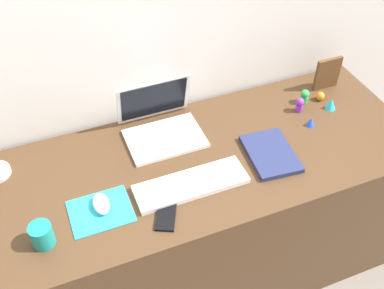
{
  "coord_description": "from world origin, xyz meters",
  "views": [
    {
      "loc": [
        -0.49,
        -1.14,
        2.0
      ],
      "look_at": [
        -0.04,
        0.0,
        0.83
      ],
      "focal_mm": 43.61,
      "sensor_mm": 36.0,
      "label": 1
    }
  ],
  "objects_px": {
    "laptop": "(160,121)",
    "keyboard": "(191,184)",
    "mouse": "(101,204)",
    "toy_figurine_blue": "(311,122)",
    "notebook_pad": "(271,154)",
    "cell_phone": "(166,215)",
    "toy_figurine_cyan": "(331,104)",
    "picture_frame": "(327,74)",
    "toy_figurine_orange": "(320,96)",
    "toy_figurine_purple": "(300,104)",
    "toy_figurine_green": "(305,96)",
    "coffee_mug": "(42,235)"
  },
  "relations": [
    {
      "from": "mouse",
      "to": "notebook_pad",
      "type": "bearing_deg",
      "value": 0.86
    },
    {
      "from": "toy_figurine_blue",
      "to": "toy_figurine_purple",
      "type": "distance_m",
      "value": 0.1
    },
    {
      "from": "keyboard",
      "to": "mouse",
      "type": "xyz_separation_m",
      "value": [
        -0.32,
        0.02,
        0.01
      ]
    },
    {
      "from": "toy_figurine_purple",
      "to": "toy_figurine_green",
      "type": "relative_size",
      "value": 1.01
    },
    {
      "from": "cell_phone",
      "to": "toy_figurine_blue",
      "type": "bearing_deg",
      "value": 42.65
    },
    {
      "from": "mouse",
      "to": "cell_phone",
      "type": "xyz_separation_m",
      "value": [
        0.19,
        -0.12,
        -0.02
      ]
    },
    {
      "from": "picture_frame",
      "to": "toy_figurine_cyan",
      "type": "bearing_deg",
      "value": -114.17
    },
    {
      "from": "laptop",
      "to": "coffee_mug",
      "type": "bearing_deg",
      "value": -144.57
    },
    {
      "from": "toy_figurine_purple",
      "to": "coffee_mug",
      "type": "bearing_deg",
      "value": -166.08
    },
    {
      "from": "toy_figurine_blue",
      "to": "toy_figurine_green",
      "type": "xyz_separation_m",
      "value": [
        0.06,
        0.14,
        0.01
      ]
    },
    {
      "from": "coffee_mug",
      "to": "toy_figurine_purple",
      "type": "bearing_deg",
      "value": 13.92
    },
    {
      "from": "laptop",
      "to": "coffee_mug",
      "type": "height_order",
      "value": "laptop"
    },
    {
      "from": "laptop",
      "to": "notebook_pad",
      "type": "height_order",
      "value": "laptop"
    },
    {
      "from": "picture_frame",
      "to": "toy_figurine_purple",
      "type": "xyz_separation_m",
      "value": [
        -0.2,
        -0.1,
        -0.04
      ]
    },
    {
      "from": "mouse",
      "to": "notebook_pad",
      "type": "distance_m",
      "value": 0.66
    },
    {
      "from": "laptop",
      "to": "keyboard",
      "type": "height_order",
      "value": "laptop"
    },
    {
      "from": "mouse",
      "to": "toy_figurine_blue",
      "type": "distance_m",
      "value": 0.9
    },
    {
      "from": "mouse",
      "to": "toy_figurine_blue",
      "type": "xyz_separation_m",
      "value": [
        0.9,
        0.1,
        -0.0
      ]
    },
    {
      "from": "notebook_pad",
      "to": "toy_figurine_blue",
      "type": "height_order",
      "value": "toy_figurine_blue"
    },
    {
      "from": "keyboard",
      "to": "toy_figurine_blue",
      "type": "bearing_deg",
      "value": 12.32
    },
    {
      "from": "cell_phone",
      "to": "toy_figurine_orange",
      "type": "xyz_separation_m",
      "value": [
        0.84,
        0.35,
        0.01
      ]
    },
    {
      "from": "toy_figurine_cyan",
      "to": "toy_figurine_green",
      "type": "xyz_separation_m",
      "value": [
        -0.08,
        0.08,
        0.01
      ]
    },
    {
      "from": "cell_phone",
      "to": "notebook_pad",
      "type": "distance_m",
      "value": 0.49
    },
    {
      "from": "laptop",
      "to": "toy_figurine_blue",
      "type": "distance_m",
      "value": 0.62
    },
    {
      "from": "cell_phone",
      "to": "toy_figurine_cyan",
      "type": "xyz_separation_m",
      "value": [
        0.84,
        0.28,
        0.02
      ]
    },
    {
      "from": "keyboard",
      "to": "toy_figurine_cyan",
      "type": "relative_size",
      "value": 8.3
    },
    {
      "from": "toy_figurine_purple",
      "to": "cell_phone",
      "type": "bearing_deg",
      "value": -155.74
    },
    {
      "from": "keyboard",
      "to": "toy_figurine_orange",
      "type": "xyz_separation_m",
      "value": [
        0.71,
        0.26,
        0.01
      ]
    },
    {
      "from": "keyboard",
      "to": "toy_figurine_blue",
      "type": "relative_size",
      "value": 10.26
    },
    {
      "from": "mouse",
      "to": "coffee_mug",
      "type": "relative_size",
      "value": 1.16
    },
    {
      "from": "toy_figurine_blue",
      "to": "toy_figurine_orange",
      "type": "bearing_deg",
      "value": 45.02
    },
    {
      "from": "cell_phone",
      "to": "toy_figurine_green",
      "type": "bearing_deg",
      "value": 50.74
    },
    {
      "from": "laptop",
      "to": "notebook_pad",
      "type": "xyz_separation_m",
      "value": [
        0.35,
        -0.29,
        -0.04
      ]
    },
    {
      "from": "toy_figurine_blue",
      "to": "toy_figurine_purple",
      "type": "relative_size",
      "value": 0.61
    },
    {
      "from": "mouse",
      "to": "notebook_pad",
      "type": "xyz_separation_m",
      "value": [
        0.66,
        0.01,
        -0.01
      ]
    },
    {
      "from": "keyboard",
      "to": "picture_frame",
      "type": "relative_size",
      "value": 2.73
    },
    {
      "from": "mouse",
      "to": "toy_figurine_blue",
      "type": "bearing_deg",
      "value": 6.61
    },
    {
      "from": "cell_phone",
      "to": "toy_figurine_cyan",
      "type": "distance_m",
      "value": 0.89
    },
    {
      "from": "cell_phone",
      "to": "toy_figurine_orange",
      "type": "relative_size",
      "value": 3.22
    },
    {
      "from": "cell_phone",
      "to": "coffee_mug",
      "type": "bearing_deg",
      "value": -161.19
    },
    {
      "from": "toy_figurine_blue",
      "to": "picture_frame",
      "type": "bearing_deg",
      "value": 45.03
    },
    {
      "from": "laptop",
      "to": "keyboard",
      "type": "bearing_deg",
      "value": -88.96
    },
    {
      "from": "picture_frame",
      "to": "toy_figurine_orange",
      "type": "height_order",
      "value": "picture_frame"
    },
    {
      "from": "toy_figurine_blue",
      "to": "toy_figurine_cyan",
      "type": "distance_m",
      "value": 0.15
    },
    {
      "from": "mouse",
      "to": "picture_frame",
      "type": "distance_m",
      "value": 1.14
    },
    {
      "from": "notebook_pad",
      "to": "toy_figurine_blue",
      "type": "distance_m",
      "value": 0.25
    },
    {
      "from": "picture_frame",
      "to": "keyboard",
      "type": "bearing_deg",
      "value": -157.21
    },
    {
      "from": "coffee_mug",
      "to": "toy_figurine_blue",
      "type": "height_order",
      "value": "coffee_mug"
    },
    {
      "from": "picture_frame",
      "to": "toy_figurine_cyan",
      "type": "distance_m",
      "value": 0.16
    },
    {
      "from": "mouse",
      "to": "coffee_mug",
      "type": "bearing_deg",
      "value": -160.89
    }
  ]
}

